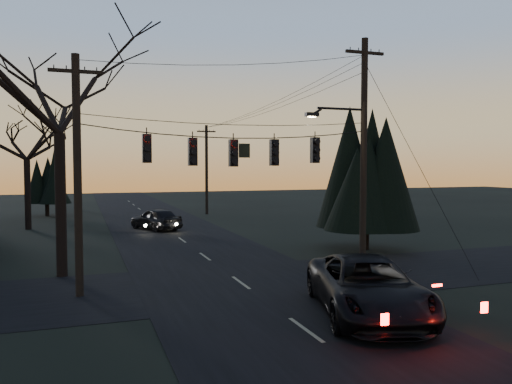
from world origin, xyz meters
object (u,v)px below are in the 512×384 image
object	(u,v)px
utility_pole_left	(80,296)
bare_tree_left	(58,75)
utility_pole_right	(362,273)
suv_near	(367,287)
utility_pole_far_l	(80,211)
evergreen_right	(367,167)
sedan_oncoming_a	(156,219)
utility_pole_far_r	(207,214)

from	to	relation	value
utility_pole_left	bare_tree_left	size ratio (longest dim) A/B	0.71
utility_pole_right	suv_near	world-z (taller)	utility_pole_right
utility_pole_far_l	bare_tree_left	size ratio (longest dim) A/B	0.67
utility_pole_far_l	bare_tree_left	xyz separation A→B (m)	(-0.70, -32.36, 8.34)
utility_pole_far_l	suv_near	xyz separation A→B (m)	(8.39, -41.35, 0.88)
utility_pole_left	evergreen_right	size ratio (longest dim) A/B	1.07
utility_pole_right	evergreen_right	world-z (taller)	evergreen_right
utility_pole_left	suv_near	distance (m)	9.99
bare_tree_left	suv_near	xyz separation A→B (m)	(9.09, -9.00, -7.46)
utility_pole_right	suv_near	xyz separation A→B (m)	(-3.11, -5.35, 0.88)
sedan_oncoming_a	utility_pole_right	bearing A→B (deg)	85.22
utility_pole_left	suv_near	size ratio (longest dim) A/B	1.34
utility_pole_far_r	utility_pole_far_l	xyz separation A→B (m)	(-11.50, 8.00, 0.00)
bare_tree_left	suv_near	world-z (taller)	bare_tree_left
utility_pole_right	utility_pole_far_l	size ratio (longest dim) A/B	1.25
utility_pole_left	utility_pole_far_r	size ratio (longest dim) A/B	1.00
utility_pole_far_r	suv_near	distance (m)	33.51
utility_pole_left	utility_pole_right	bearing A→B (deg)	0.00
utility_pole_far_r	sedan_oncoming_a	world-z (taller)	utility_pole_far_r
utility_pole_right	utility_pole_left	distance (m)	11.50
utility_pole_far_l	suv_near	distance (m)	42.20
utility_pole_left	sedan_oncoming_a	distance (m)	18.46
evergreen_right	suv_near	bearing A→B (deg)	-121.66
utility_pole_far_r	suv_near	bearing A→B (deg)	-95.32
utility_pole_left	utility_pole_far_l	bearing A→B (deg)	90.00
utility_pole_far_l	bare_tree_left	world-z (taller)	bare_tree_left
evergreen_right	suv_near	world-z (taller)	evergreen_right
bare_tree_left	evergreen_right	world-z (taller)	bare_tree_left
utility_pole_right	utility_pole_left	bearing A→B (deg)	180.00
utility_pole_far_l	evergreen_right	bearing A→B (deg)	-64.05
evergreen_right	utility_pole_far_l	bearing A→B (deg)	115.95
utility_pole_far_l	sedan_oncoming_a	size ratio (longest dim) A/B	1.73
utility_pole_right	bare_tree_left	distance (m)	15.22
utility_pole_right	evergreen_right	bearing A→B (deg)	56.85
utility_pole_left	evergreen_right	xyz separation A→B (m)	(14.95, 5.28, 4.55)
utility_pole_far_r	utility_pole_far_l	size ratio (longest dim) A/B	1.06
sedan_oncoming_a	utility_pole_left	bearing A→B (deg)	49.25
utility_pole_right	utility_pole_far_l	bearing A→B (deg)	107.72
utility_pole_left	utility_pole_far_r	bearing A→B (deg)	67.67
utility_pole_far_r	evergreen_right	bearing A→B (deg)	-81.37
bare_tree_left	suv_near	distance (m)	14.81
sedan_oncoming_a	utility_pole_far_r	bearing A→B (deg)	-145.82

